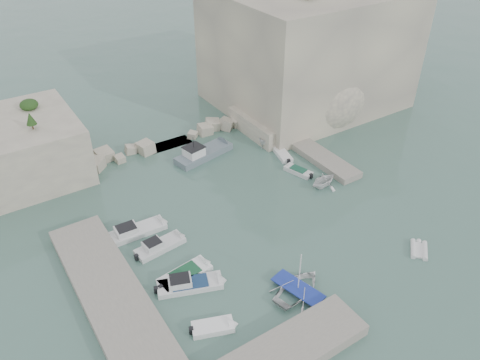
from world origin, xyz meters
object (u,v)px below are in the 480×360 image
motorboat_c (185,277)px  rowboat (298,292)px  inflatable_dinghy (419,251)px  tender_east_d (272,143)px  tender_east_a (323,186)px  motorboat_e (213,329)px  motorboat_a (136,233)px  motorboat_d (190,287)px  motorboat_b (160,248)px  work_boat (204,156)px  tender_east_c (282,156)px  tender_east_b (298,173)px

motorboat_c → rowboat: 10.34m
inflatable_dinghy → tender_east_d: (0.39, 24.94, 0.00)m
tender_east_a → tender_east_d: (0.89, 11.43, 0.00)m
motorboat_c → tender_east_a: tender_east_a is taller
motorboat_e → rowboat: size_ratio=0.70×
motorboat_c → tender_east_d: size_ratio=1.17×
motorboat_a → motorboat_d: 9.56m
motorboat_d → motorboat_e: bearing=-76.4°
motorboat_b → work_boat: size_ratio=0.63×
motorboat_b → motorboat_a: bearing=102.6°
rowboat → tender_east_a: (12.75, 11.14, 0.00)m
motorboat_c → work_boat: 21.15m
tender_east_a → tender_east_d: tender_east_a is taller
motorboat_c → motorboat_b: bearing=86.0°
motorboat_a → motorboat_d: bearing=-80.8°
rowboat → tender_east_c: size_ratio=1.23×
inflatable_dinghy → work_boat: work_boat is taller
motorboat_e → tender_east_b: bearing=55.4°
inflatable_dinghy → rowboat: bearing=129.3°
motorboat_c → motorboat_e: (-0.78, -6.42, 0.00)m
tender_east_d → work_boat: 9.59m
work_boat → motorboat_b: bearing=-144.6°
tender_east_a → tender_east_d: 11.46m
motorboat_b → motorboat_e: bearing=-98.7°
motorboat_b → motorboat_c: bearing=-92.8°
motorboat_e → tender_east_c: bearing=61.6°
rowboat → inflatable_dinghy: size_ratio=1.86×
motorboat_c → motorboat_d: motorboat_d is taller
motorboat_d → tender_east_a: 21.21m
inflatable_dinghy → tender_east_a: tender_east_a is taller
motorboat_a → tender_east_b: bearing=1.1°
motorboat_d → tender_east_d: (21.39, 16.87, 0.00)m
motorboat_e → tender_east_d: size_ratio=0.80×
inflatable_dinghy → tender_east_c: size_ratio=0.66×
motorboat_d → inflatable_dinghy: size_ratio=2.24×
tender_east_b → work_boat: work_boat is taller
motorboat_b → tender_east_c: size_ratio=1.27×
motorboat_a → tender_east_d: 23.80m
motorboat_d → inflatable_dinghy: motorboat_d is taller
motorboat_b → tender_east_a: bearing=-8.0°
tender_east_b → inflatable_dinghy: bearing=167.1°
motorboat_d → tender_east_b: (19.79, 9.22, 0.00)m
motorboat_a → inflatable_dinghy: 28.32m
motorboat_a → inflatable_dinghy: size_ratio=2.38×
motorboat_c → motorboat_e: 6.47m
motorboat_c → tender_east_b: 21.13m
tender_east_a → tender_east_c: 8.05m
motorboat_d → tender_east_d: bearing=58.6°
rowboat → tender_east_c: 23.08m
motorboat_d → motorboat_e: 5.11m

